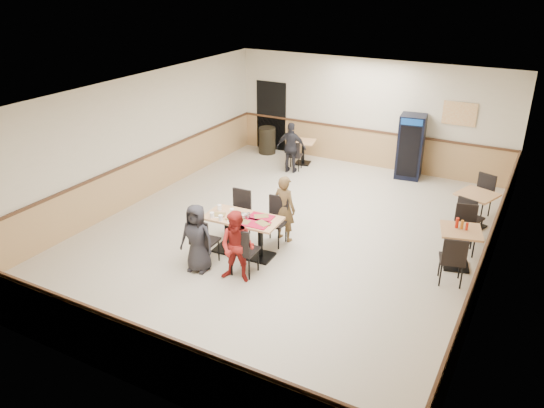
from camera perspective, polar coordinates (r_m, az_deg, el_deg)
The scene contains 20 objects.
ground at distance 11.36m, azimuth 1.62°, elevation -3.27°, with size 10.00×10.00×0.00m, color beige.
room_shell at distance 12.76m, azimuth 14.05°, elevation 2.02°, with size 10.00×10.00×10.00m.
main_table at distance 10.39m, azimuth -3.12°, elevation -2.76°, with size 1.53×0.83×0.80m.
main_chairs at distance 10.43m, azimuth -3.37°, elevation -2.83°, with size 1.41×1.82×1.01m.
diner_woman_left at distance 9.87m, azimuth -8.08°, elevation -3.67°, with size 0.65×0.42×1.33m, color black.
diner_woman_right at distance 9.46m, azimuth -3.74°, elevation -4.64°, with size 0.66×0.52×1.36m, color maroon.
diner_man_opposite at distance 10.86m, azimuth 1.36°, elevation -0.48°, with size 0.52×0.34×1.41m, color brown.
lone_diner at distance 14.60m, azimuth 2.09°, elevation 6.06°, with size 0.82×0.34×1.41m, color black.
tabletop_clutter at distance 10.19m, azimuth -2.96°, elevation -1.50°, with size 1.28×0.69×0.12m.
side_table_near at distance 10.54m, azimuth 19.50°, elevation -3.91°, with size 0.89×0.89×0.78m.
side_table_near_chair_south at distance 9.99m, azimuth 18.82°, elevation -5.54°, with size 0.46×0.46×0.99m, color black, non-canonical shape.
side_table_near_chair_north at distance 11.11m, azimuth 20.07°, elevation -2.66°, with size 0.46×0.46×0.99m, color black, non-canonical shape.
side_table_far at distance 12.27m, azimuth 21.05°, elevation -0.10°, with size 0.95×0.95×0.79m.
side_table_far_chair_south at distance 11.70m, azimuth 20.55°, elevation -1.33°, with size 0.46×0.46×1.00m, color black, non-canonical shape.
side_table_far_chair_north at distance 12.86m, azimuth 21.48°, elevation 0.82°, with size 0.46×0.46×1.00m, color black, non-canonical shape.
condiment_caddy at distance 10.43m, azimuth 19.65°, elevation -2.05°, with size 0.23×0.06×0.20m.
back_table at distance 15.34m, azimuth 3.38°, elevation 5.97°, with size 0.76×0.76×0.69m.
back_table_chair_lone at distance 14.88m, azimuth 2.47°, elevation 5.31°, with size 0.40×0.40×0.87m, color black, non-canonical shape.
pepsi_cooler at distance 14.64m, azimuth 14.68°, elevation 5.99°, with size 0.73×0.73×1.72m.
trash_bin at distance 16.25m, azimuth -0.51°, elevation 6.86°, with size 0.51×0.51×0.80m, color black.
Camera 1 is at (4.53, -9.01, 5.23)m, focal length 35.00 mm.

